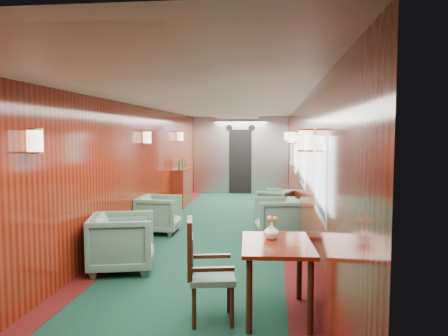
{
  "coord_description": "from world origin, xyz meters",
  "views": [
    {
      "loc": [
        1.04,
        -7.73,
        1.87
      ],
      "look_at": [
        0.0,
        1.37,
        1.15
      ],
      "focal_mm": 35.0,
      "sensor_mm": 36.0,
      "label": 1
    }
  ],
  "objects_px": {
    "credenza": "(181,187)",
    "armchair_left_far": "(159,214)",
    "dining_table": "(277,254)",
    "armchair_right_far": "(275,203)",
    "armchair_left_near": "(122,242)",
    "side_chair": "(202,266)",
    "armchair_right_near": "(277,218)"
  },
  "relations": [
    {
      "from": "credenza",
      "to": "armchair_left_far",
      "type": "relative_size",
      "value": 1.61
    },
    {
      "from": "dining_table",
      "to": "armchair_right_far",
      "type": "distance_m",
      "value": 5.31
    },
    {
      "from": "dining_table",
      "to": "armchair_right_far",
      "type": "relative_size",
      "value": 1.51
    },
    {
      "from": "dining_table",
      "to": "armchair_left_near",
      "type": "distance_m",
      "value": 2.46
    },
    {
      "from": "dining_table",
      "to": "armchair_left_near",
      "type": "height_order",
      "value": "armchair_left_near"
    },
    {
      "from": "armchair_right_far",
      "to": "dining_table",
      "type": "bearing_deg",
      "value": 21.64
    },
    {
      "from": "credenza",
      "to": "armchair_left_far",
      "type": "height_order",
      "value": "credenza"
    },
    {
      "from": "armchair_left_near",
      "to": "side_chair",
      "type": "bearing_deg",
      "value": -151.61
    },
    {
      "from": "credenza",
      "to": "armchair_right_far",
      "type": "relative_size",
      "value": 1.79
    },
    {
      "from": "armchair_left_near",
      "to": "armchair_right_far",
      "type": "relative_size",
      "value": 1.23
    },
    {
      "from": "armchair_right_far",
      "to": "side_chair",
      "type": "bearing_deg",
      "value": 14.02
    },
    {
      "from": "armchair_right_far",
      "to": "armchair_left_near",
      "type": "bearing_deg",
      "value": -5.81
    },
    {
      "from": "credenza",
      "to": "armchair_left_near",
      "type": "distance_m",
      "value": 5.39
    },
    {
      "from": "dining_table",
      "to": "armchair_left_far",
      "type": "xyz_separation_m",
      "value": [
        -2.19,
        3.54,
        -0.29
      ]
    },
    {
      "from": "credenza",
      "to": "side_chair",
      "type": "bearing_deg",
      "value": -76.22
    },
    {
      "from": "armchair_left_near",
      "to": "armchair_left_far",
      "type": "height_order",
      "value": "armchair_left_near"
    },
    {
      "from": "credenza",
      "to": "armchair_right_far",
      "type": "xyz_separation_m",
      "value": [
        2.42,
        -1.34,
        -0.18
      ]
    },
    {
      "from": "side_chair",
      "to": "credenza",
      "type": "distance_m",
      "value": 7.06
    },
    {
      "from": "dining_table",
      "to": "armchair_left_near",
      "type": "relative_size",
      "value": 1.23
    },
    {
      "from": "armchair_left_near",
      "to": "armchair_right_near",
      "type": "bearing_deg",
      "value": -58.16
    },
    {
      "from": "side_chair",
      "to": "armchair_right_far",
      "type": "xyz_separation_m",
      "value": [
        0.74,
        5.52,
        -0.25
      ]
    },
    {
      "from": "side_chair",
      "to": "armchair_left_far",
      "type": "distance_m",
      "value": 4.04
    },
    {
      "from": "armchair_left_far",
      "to": "armchair_right_far",
      "type": "height_order",
      "value": "armchair_left_far"
    },
    {
      "from": "armchair_right_near",
      "to": "armchair_left_near",
      "type": "bearing_deg",
      "value": -54.17
    },
    {
      "from": "armchair_left_far",
      "to": "armchair_right_far",
      "type": "xyz_separation_m",
      "value": [
        2.19,
        1.76,
        -0.03
      ]
    },
    {
      "from": "side_chair",
      "to": "armchair_left_near",
      "type": "xyz_separation_m",
      "value": [
        -1.36,
        1.49,
        -0.17
      ]
    },
    {
      "from": "dining_table",
      "to": "armchair_left_near",
      "type": "bearing_deg",
      "value": 145.6
    },
    {
      "from": "armchair_right_near",
      "to": "armchair_right_far",
      "type": "xyz_separation_m",
      "value": [
        -0.04,
        1.84,
        -0.04
      ]
    },
    {
      "from": "side_chair",
      "to": "armchair_right_near",
      "type": "relative_size",
      "value": 1.33
    },
    {
      "from": "armchair_left_near",
      "to": "armchair_right_near",
      "type": "xyz_separation_m",
      "value": [
        2.13,
        2.2,
        -0.04
      ]
    },
    {
      "from": "armchair_left_near",
      "to": "armchair_right_far",
      "type": "distance_m",
      "value": 4.55
    },
    {
      "from": "armchair_left_far",
      "to": "armchair_left_near",
      "type": "bearing_deg",
      "value": -178.01
    }
  ]
}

